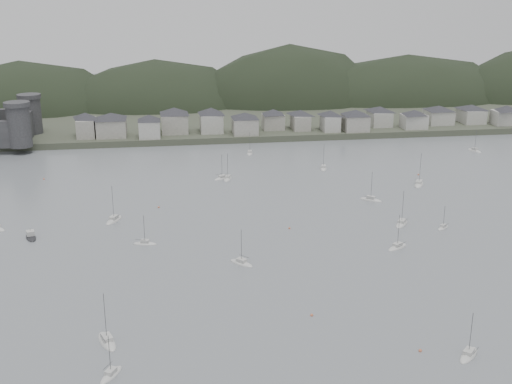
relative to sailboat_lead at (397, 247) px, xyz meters
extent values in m
plane|color=slate|center=(-34.71, -35.97, -0.18)|extent=(900.00, 900.00, 0.00)
cube|color=#383D2D|center=(-34.71, 259.03, 1.32)|extent=(900.00, 250.00, 3.00)
ellipsoid|color=black|center=(-145.58, 235.97, -10.32)|extent=(138.98, 92.48, 81.13)
ellipsoid|color=black|center=(-67.00, 236.89, -10.15)|extent=(132.08, 90.41, 79.74)
ellipsoid|color=black|center=(15.94, 236.96, -12.85)|extent=(133.88, 88.37, 101.41)
ellipsoid|color=black|center=(91.24, 231.94, -10.50)|extent=(165.81, 81.78, 82.55)
cylinder|color=#2F2F31|center=(-126.71, 130.03, 11.82)|extent=(10.00, 10.00, 18.00)
cylinder|color=#2F2F31|center=(-126.71, 158.03, 11.32)|extent=(10.00, 10.00, 17.00)
cube|color=#2F2F31|center=(-126.71, 144.03, 8.82)|extent=(3.50, 30.00, 12.00)
cube|color=gray|center=(-99.71, 145.99, 7.12)|extent=(8.34, 12.91, 8.59)
pyramid|color=#28272C|center=(-99.71, 145.99, 12.91)|extent=(15.78, 15.78, 3.01)
cube|color=gray|center=(-88.03, 145.35, 7.00)|extent=(13.68, 13.35, 8.36)
pyramid|color=#28272C|center=(-88.03, 145.35, 12.64)|extent=(20.07, 20.07, 2.93)
cube|color=#A09E96|center=(-70.28, 140.04, 6.86)|extent=(9.78, 10.20, 8.08)
pyramid|color=#28272C|center=(-70.28, 140.04, 12.31)|extent=(14.83, 14.83, 2.83)
cube|color=gray|center=(-58.22, 149.67, 7.37)|extent=(12.59, 13.33, 9.09)
pyramid|color=#28272C|center=(-58.22, 149.67, 13.51)|extent=(19.24, 19.24, 3.18)
cube|color=#A09E96|center=(-40.45, 148.13, 7.26)|extent=(10.74, 12.17, 8.87)
pyramid|color=#28272C|center=(-40.45, 148.13, 13.24)|extent=(17.01, 17.01, 3.10)
cube|color=gray|center=(-24.78, 141.56, 6.67)|extent=(11.63, 12.09, 7.69)
pyramid|color=#28272C|center=(-24.78, 141.56, 11.86)|extent=(17.61, 17.61, 2.69)
cube|color=gray|center=(-9.45, 150.22, 6.54)|extent=(10.37, 9.35, 7.44)
pyramid|color=#28272C|center=(-9.45, 150.22, 11.56)|extent=(14.65, 14.65, 2.60)
cube|color=gray|center=(3.92, 147.82, 6.43)|extent=(8.24, 12.20, 7.22)
pyramid|color=#28272C|center=(3.92, 147.82, 11.31)|extent=(15.17, 15.17, 2.53)
cube|color=#A09E96|center=(17.79, 142.58, 6.55)|extent=(8.06, 10.91, 7.46)
pyramid|color=#28272C|center=(17.79, 142.58, 11.59)|extent=(14.08, 14.08, 2.61)
cube|color=gray|center=(30.11, 141.09, 6.65)|extent=(11.73, 11.78, 7.66)
pyramid|color=#28272C|center=(30.11, 141.09, 11.82)|extent=(17.46, 17.46, 2.68)
cube|color=#A09E96|center=(45.93, 150.94, 6.49)|extent=(10.19, 13.02, 7.33)
pyramid|color=#28272C|center=(45.93, 150.94, 11.44)|extent=(17.23, 17.23, 2.57)
cube|color=#A09E96|center=(60.84, 142.09, 6.26)|extent=(11.70, 9.81, 6.88)
pyramid|color=#28272C|center=(60.84, 142.09, 10.90)|extent=(15.97, 15.97, 2.41)
cube|color=#A09E96|center=(77.69, 150.93, 6.32)|extent=(12.83, 12.48, 7.00)
pyramid|color=#28272C|center=(77.69, 150.93, 11.05)|extent=(18.79, 18.79, 2.45)
cube|color=#A09E96|center=(96.02, 151.45, 6.31)|extent=(11.07, 13.50, 6.97)
pyramid|color=#28272C|center=(96.02, 151.45, 11.01)|extent=(18.25, 18.25, 2.44)
cube|color=#A09E96|center=(111.31, 143.75, 6.49)|extent=(13.75, 9.12, 7.34)
pyramid|color=#28272C|center=(111.31, 143.75, 11.44)|extent=(16.97, 16.97, 2.57)
ellipsoid|color=silver|center=(0.00, 0.00, -0.13)|extent=(7.87, 6.33, 1.55)
cube|color=#B6B6B1|center=(0.00, 0.00, 0.95)|extent=(3.21, 2.92, 0.70)
cylinder|color=#3F3F42|center=(0.00, 0.00, 4.88)|extent=(0.12, 0.12, 9.71)
cylinder|color=#3F3F42|center=(1.17, -0.76, 1.50)|extent=(2.99, 1.99, 0.10)
ellipsoid|color=silver|center=(8.05, 18.05, -0.13)|extent=(7.30, 8.57, 1.72)
cube|color=#B6B6B1|center=(8.05, 18.05, 1.03)|extent=(3.30, 3.55, 0.70)
cylinder|color=#3F3F42|center=(8.05, 18.05, 5.40)|extent=(0.12, 0.12, 10.76)
cylinder|color=#3F3F42|center=(8.96, 16.80, 1.58)|extent=(2.36, 3.19, 0.10)
ellipsoid|color=silver|center=(-77.83, -39.96, -0.13)|extent=(5.69, 9.22, 1.76)
cube|color=#B6B6B1|center=(-77.83, -39.96, 1.05)|extent=(2.88, 3.56, 0.70)
cylinder|color=#3F3F42|center=(-77.83, -39.96, 5.52)|extent=(0.12, 0.12, 10.99)
cylinder|color=#3F3F42|center=(-78.38, -41.44, 1.60)|extent=(1.47, 3.74, 0.10)
ellipsoid|color=silver|center=(-0.10, 84.67, -0.13)|extent=(4.48, 8.39, 1.60)
cube|color=#B6B6B1|center=(-0.10, 84.67, 0.97)|extent=(2.41, 3.15, 0.70)
cylinder|color=#3F3F42|center=(-0.10, 84.67, 5.02)|extent=(0.12, 0.12, 10.00)
cylinder|color=#3F3F42|center=(-0.46, 86.06, 1.52)|extent=(1.00, 3.51, 0.10)
ellipsoid|color=silver|center=(-40.25, 75.61, -0.13)|extent=(4.74, 8.38, 1.60)
cube|color=#B6B6B1|center=(-40.25, 75.61, 0.97)|extent=(2.48, 3.18, 0.70)
cylinder|color=#3F3F42|center=(-40.25, 75.61, 5.01)|extent=(0.12, 0.12, 9.98)
cylinder|color=#3F3F42|center=(-40.66, 76.99, 1.52)|extent=(1.13, 3.47, 0.10)
ellipsoid|color=silver|center=(74.88, 103.66, -0.13)|extent=(4.74, 8.28, 1.58)
cube|color=#B6B6B1|center=(74.88, 103.66, 0.96)|extent=(2.47, 3.15, 0.70)
cylinder|color=#3F3F42|center=(74.88, 103.66, 4.95)|extent=(0.12, 0.12, 9.86)
cylinder|color=#3F3F42|center=(74.46, 102.30, 1.51)|extent=(1.14, 3.42, 0.10)
ellipsoid|color=silver|center=(-42.36, 76.56, -0.13)|extent=(7.51, 6.22, 1.49)
cube|color=#B6B6B1|center=(-42.36, 76.56, 0.92)|extent=(3.09, 2.84, 0.70)
cylinder|color=#3F3F42|center=(-42.36, 76.56, 4.69)|extent=(0.12, 0.12, 9.34)
cylinder|color=#3F3F42|center=(-43.47, 77.33, 1.47)|extent=(2.82, 2.00, 0.10)
ellipsoid|color=silver|center=(19.42, 12.89, -0.13)|extent=(5.48, 4.87, 1.12)
cube|color=#B6B6B1|center=(19.42, 12.89, 0.73)|extent=(2.29, 2.18, 0.70)
cylinder|color=#3F3F42|center=(19.42, 12.89, 3.51)|extent=(0.12, 0.12, 6.97)
cylinder|color=#3F3F42|center=(20.20, 12.27, 1.28)|extent=(2.03, 1.64, 0.10)
ellipsoid|color=silver|center=(-70.83, 13.27, -0.13)|extent=(7.16, 3.73, 1.37)
cube|color=#B6B6B1|center=(-70.83, 13.27, 0.86)|extent=(2.68, 2.02, 0.70)
cylinder|color=#3F3F42|center=(-70.83, 13.27, 4.30)|extent=(0.12, 0.12, 8.55)
cylinder|color=#3F3F42|center=(-72.03, 12.98, 1.41)|extent=(3.01, 0.82, 0.10)
ellipsoid|color=silver|center=(-5.91, -55.97, -0.13)|extent=(7.00, 7.02, 1.50)
cube|color=#B6B6B1|center=(-5.91, -55.97, 0.92)|extent=(3.03, 3.03, 0.70)
cylinder|color=#3F3F42|center=(-5.91, -55.97, 4.72)|extent=(0.12, 0.12, 9.39)
cylinder|color=#3F3F42|center=(-4.95, -56.93, 1.47)|extent=(2.45, 2.47, 0.10)
ellipsoid|color=silver|center=(6.09, 42.41, -0.13)|extent=(7.94, 6.95, 1.61)
cube|color=#B6B6B1|center=(6.09, 42.41, 0.98)|extent=(3.31, 3.12, 0.70)
cylinder|color=#3F3F42|center=(6.09, 42.41, 5.05)|extent=(0.12, 0.12, 10.06)
cylinder|color=#3F3F42|center=(4.94, 41.53, 1.53)|extent=(2.93, 2.29, 0.10)
ellipsoid|color=silver|center=(-80.82, 34.62, -0.13)|extent=(6.42, 9.37, 1.80)
cube|color=#B6B6B1|center=(-80.82, 34.62, 1.07)|extent=(3.13, 3.69, 0.70)
cylinder|color=#3F3F42|center=(-80.82, 34.62, 5.65)|extent=(0.12, 0.12, 11.25)
cylinder|color=#3F3F42|center=(-80.13, 33.15, 1.62)|extent=(1.80, 3.71, 0.10)
ellipsoid|color=silver|center=(-26.28, 114.03, -0.13)|extent=(3.97, 7.96, 1.52)
cube|color=#B6B6B1|center=(-26.28, 114.03, 0.93)|extent=(2.19, 2.96, 0.70)
cylinder|color=#3F3F42|center=(-26.28, 114.03, 4.79)|extent=(0.12, 0.12, 9.53)
cylinder|color=#3F3F42|center=(-26.56, 115.37, 1.48)|extent=(0.81, 3.38, 0.10)
ellipsoid|color=silver|center=(-76.21, -52.40, -0.13)|extent=(5.13, 6.86, 1.33)
cube|color=#B6B6B1|center=(-76.21, -52.40, 0.84)|extent=(2.42, 2.75, 0.70)
cylinder|color=#3F3F42|center=(-76.21, -52.40, 4.19)|extent=(0.12, 0.12, 8.34)
cylinder|color=#3F3F42|center=(-76.80, -51.36, 1.39)|extent=(1.56, 2.67, 0.10)
ellipsoid|color=silver|center=(29.80, 57.62, -0.13)|extent=(7.40, 9.95, 1.93)
cube|color=#B6B6B1|center=(29.80, 57.62, 1.14)|extent=(3.50, 3.99, 0.70)
cylinder|color=#3F3F42|center=(29.80, 57.62, 6.06)|extent=(0.12, 0.12, 12.08)
cylinder|color=#3F3F42|center=(28.96, 59.15, 1.69)|extent=(2.20, 3.85, 0.10)
ellipsoid|color=silver|center=(-45.13, -4.46, -0.13)|extent=(6.92, 7.36, 1.53)
cube|color=#B6B6B1|center=(-45.13, -4.46, 0.94)|extent=(3.04, 3.13, 0.70)
cylinder|color=#3F3F42|center=(-45.13, -4.46, 4.81)|extent=(0.12, 0.12, 9.58)
cylinder|color=#3F3F42|center=(-44.22, -3.42, 1.49)|extent=(2.36, 2.65, 0.10)
ellipsoid|color=black|center=(-104.17, 23.24, -0.13)|extent=(4.98, 8.21, 1.70)
cube|color=#B6B6B1|center=(-104.17, 23.24, 1.37)|extent=(2.76, 2.86, 1.40)
cylinder|color=#3F3F42|center=(-104.17, 23.24, 2.27)|extent=(0.10, 0.10, 1.20)
sphere|color=#CB6843|center=(34.71, 70.24, -0.03)|extent=(0.70, 0.70, 0.70)
sphere|color=#CB6843|center=(-14.79, -52.92, -0.03)|extent=(0.70, 0.70, 0.70)
sphere|color=#CB6843|center=(-33.14, -35.20, -0.03)|extent=(0.70, 0.70, 0.70)
sphere|color=#CB6843|center=(-110.34, 85.69, -0.03)|extent=(0.70, 0.70, 0.70)
sphere|color=#CB6843|center=(-66.76, 45.38, -0.03)|extent=(0.70, 0.70, 0.70)
sphere|color=#CB6843|center=(-27.27, 19.47, -0.03)|extent=(0.70, 0.70, 0.70)
camera|label=1|loc=(-64.64, -161.21, 69.98)|focal=45.18mm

